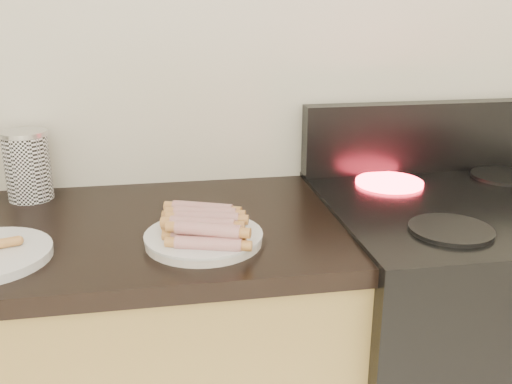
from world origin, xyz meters
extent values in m
cube|color=silver|center=(0.00, 2.00, 1.30)|extent=(4.00, 0.04, 2.60)
cube|color=black|center=(0.78, 1.68, 0.45)|extent=(0.76, 0.65, 0.90)
cube|color=black|center=(0.78, 1.68, 0.91)|extent=(0.76, 0.65, 0.01)
cube|color=black|center=(0.78, 1.96, 1.01)|extent=(0.76, 0.06, 0.20)
cylinder|color=black|center=(0.61, 1.51, 0.92)|extent=(0.18, 0.18, 0.01)
cylinder|color=#FF1E2D|center=(0.61, 1.84, 0.92)|extent=(0.18, 0.18, 0.01)
cylinder|color=black|center=(0.95, 1.84, 0.92)|extent=(0.18, 0.18, 0.01)
cylinder|color=white|center=(0.08, 1.56, 0.91)|extent=(0.31, 0.31, 0.02)
cylinder|color=maroon|center=(0.08, 1.49, 0.93)|extent=(0.13, 0.07, 0.03)
cylinder|color=maroon|center=(0.08, 1.52, 0.93)|extent=(0.13, 0.07, 0.03)
cylinder|color=maroon|center=(0.08, 1.55, 0.93)|extent=(0.13, 0.07, 0.03)
cylinder|color=maroon|center=(0.08, 1.58, 0.93)|extent=(0.13, 0.07, 0.03)
cylinder|color=maroon|center=(0.08, 1.61, 0.93)|extent=(0.13, 0.07, 0.03)
cylinder|color=maroon|center=(0.08, 1.64, 0.93)|extent=(0.13, 0.07, 0.03)
cylinder|color=maroon|center=(0.08, 1.50, 0.95)|extent=(0.13, 0.07, 0.03)
cylinder|color=maroon|center=(0.08, 1.53, 0.95)|extent=(0.13, 0.07, 0.03)
cylinder|color=maroon|center=(0.08, 1.56, 0.95)|extent=(0.13, 0.07, 0.03)
cylinder|color=maroon|center=(0.08, 1.59, 0.95)|extent=(0.13, 0.07, 0.03)
cylinder|color=maroon|center=(0.08, 1.62, 0.95)|extent=(0.13, 0.07, 0.03)
cylinder|color=white|center=(-0.33, 1.92, 0.98)|extent=(0.11, 0.11, 0.17)
cylinder|color=silver|center=(-0.33, 1.92, 1.07)|extent=(0.11, 0.11, 0.01)
camera|label=1|loc=(0.00, 0.46, 1.38)|focal=40.00mm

